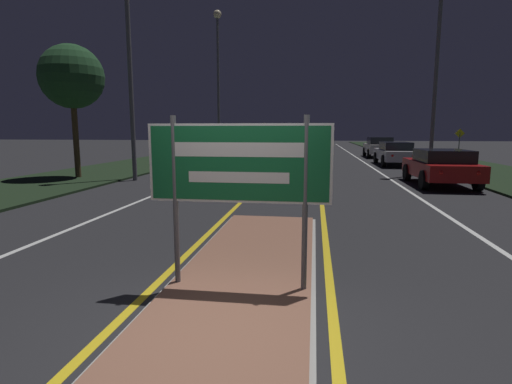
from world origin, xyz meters
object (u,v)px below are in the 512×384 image
streetlight_right_near (438,40)px  car_receding_1 (394,153)px  car_receding_0 (441,166)px  car_receding_2 (379,147)px  warning_sign (459,142)px  streetlight_left_near (128,25)px  car_approaching_0 (240,160)px  streetlight_left_far (218,61)px  highway_sign (239,169)px

streetlight_right_near → car_receding_1: bearing=100.0°
car_receding_0 → car_receding_2: size_ratio=0.98×
warning_sign → streetlight_left_near: bearing=-145.2°
car_receding_1 → car_receding_2: 7.39m
car_receding_2 → warning_sign: 6.52m
car_approaching_0 → warning_sign: 15.87m
streetlight_left_far → warning_sign: 17.49m
streetlight_right_near → car_approaching_0: (-8.86, -2.77, -5.45)m
streetlight_left_near → streetlight_right_near: streetlight_right_near is taller
highway_sign → warning_sign: 24.68m
streetlight_left_far → car_approaching_0: bearing=-72.3°
streetlight_left_near → warning_sign: (16.65, 11.57, -4.87)m
car_receding_0 → car_receding_2: (0.22, 16.36, 0.08)m
highway_sign → streetlight_left_far: size_ratio=0.22×
highway_sign → car_receding_2: 28.11m
warning_sign → streetlight_left_far: bearing=171.9°
streetlight_left_near → car_approaching_0: size_ratio=2.27×
car_receding_2 → highway_sign: bearing=-102.1°
streetlight_right_near → warning_sign: (3.61, 7.02, -4.85)m
streetlight_right_near → car_approaching_0: size_ratio=2.39×
highway_sign → streetlight_left_near: streetlight_left_near is taller
car_receding_1 → warning_sign: bearing=28.8°
streetlight_left_near → car_receding_2: 21.38m
highway_sign → car_approaching_0: (-2.36, 12.72, -0.85)m
streetlight_right_near → car_approaching_0: 10.76m
warning_sign → car_receding_0: bearing=-111.2°
car_receding_2 → car_approaching_0: bearing=-119.3°
highway_sign → car_receding_2: bearing=77.9°
car_receding_2 → car_receding_0: bearing=-90.8°
streetlight_left_far → streetlight_right_near: 15.82m
streetlight_right_near → car_receding_2: streetlight_right_near is taller
car_approaching_0 → warning_sign: (12.47, 9.79, 0.60)m
highway_sign → car_receding_1: highway_sign is taller
streetlight_right_near → warning_sign: streetlight_right_near is taller
car_receding_1 → car_receding_2: size_ratio=1.10×
streetlight_left_near → car_receding_0: bearing=0.8°
car_approaching_0 → highway_sign: bearing=-79.5°
streetlight_left_near → warning_sign: 20.85m
car_receding_1 → streetlight_right_near: bearing=-80.0°
highway_sign → warning_sign: highway_sign is taller
car_receding_0 → car_approaching_0: size_ratio=0.99×
streetlight_left_near → streetlight_right_near: (13.04, 4.54, -0.02)m
car_receding_1 → car_approaching_0: bearing=-137.5°
highway_sign → car_approaching_0: bearing=100.5°
warning_sign → streetlight_right_near: bearing=-117.2°
highway_sign → car_receding_1: 20.89m
streetlight_left_near → car_receding_2: (12.44, 16.53, -5.40)m
highway_sign → streetlight_left_far: 26.19m
streetlight_left_near → car_receding_1: (12.22, 9.14, -5.47)m
streetlight_left_far → streetlight_right_near: streetlight_left_far is taller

